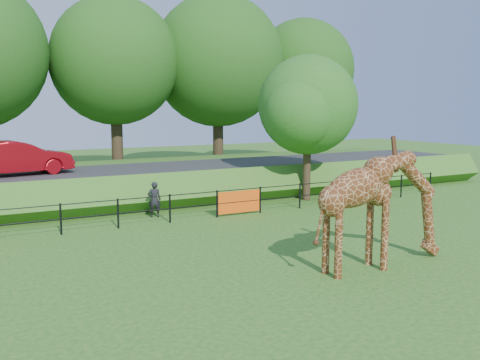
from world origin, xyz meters
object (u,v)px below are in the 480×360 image
Objects in this scene: tree_east at (309,109)px; giraffe at (382,210)px; visitor at (154,199)px; car_red at (17,158)px.

giraffe is at bearing -115.19° from tree_east.
giraffe is at bearing 127.51° from visitor.
tree_east is (4.56, 9.69, 2.68)m from giraffe.
car_red is 0.67× the size of tree_east.
visitor is (4.47, -4.89, -1.45)m from car_red.
giraffe reaches higher than visitor.
giraffe is 3.13× the size of visitor.
giraffe is 0.99× the size of car_red.
tree_east is at bearing -158.72° from visitor.
car_red is 13.21m from tree_east.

